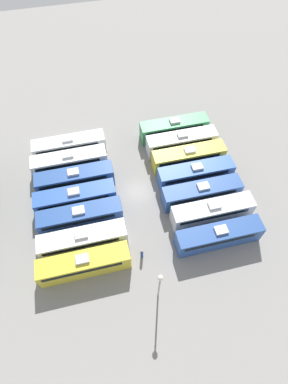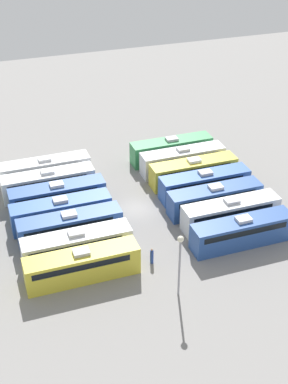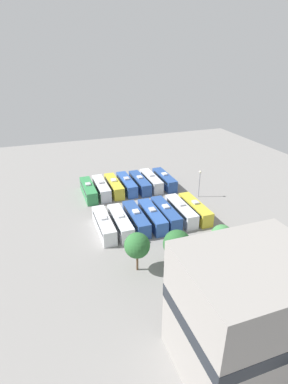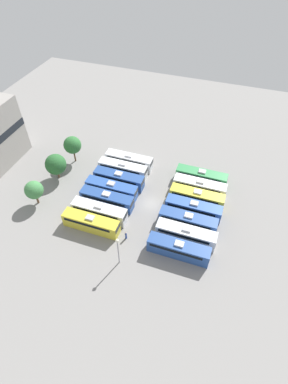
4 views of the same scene
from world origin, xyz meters
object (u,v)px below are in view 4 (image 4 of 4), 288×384
at_px(bus_11, 119,179).
at_px(bus_12, 123,169).
at_px(bus_10, 111,189).
at_px(bus_4, 197,197).
at_px(light_pole, 118,247).
at_px(bus_6, 201,176).
at_px(bus_13, 129,160).
at_px(bus_1, 186,234).
at_px(bus_9, 107,199).
at_px(bus_7, 91,223).
at_px(bus_2, 188,221).
at_px(tree_1, 56,164).
at_px(bus_8, 99,211).
at_px(tree_2, 72,145).
at_px(tree_0, 34,190).
at_px(bus_0, 178,249).
at_px(bus_5, 199,186).
at_px(bus_3, 193,208).
at_px(worker_person, 126,236).

distance_m(bus_11, bus_12, 3.46).
bearing_deg(bus_10, bus_11, -4.85).
relative_size(bus_4, light_pole, 1.65).
xyz_separation_m(bus_6, bus_13, (-0.01, 17.38, 0.00)).
xyz_separation_m(bus_1, bus_9, (3.38, 17.67, 0.00)).
bearing_deg(bus_7, bus_1, -79.30).
height_order(bus_2, tree_1, tree_1).
bearing_deg(bus_6, bus_8, 134.35).
relative_size(bus_11, tree_2, 1.66).
xyz_separation_m(bus_2, tree_0, (-4.26, 31.41, 2.12)).
relative_size(bus_8, tree_0, 1.98).
distance_m(bus_0, bus_10, 20.24).
bearing_deg(bus_5, bus_13, 79.52).
distance_m(bus_7, light_pole, 10.16).
bearing_deg(bus_5, bus_1, -179.10).
distance_m(bus_3, bus_12, 19.24).
xyz_separation_m(worker_person, tree_1, (10.91, 21.00, 3.10)).
relative_size(bus_7, bus_12, 1.00).
distance_m(bus_2, bus_5, 10.13).
height_order(bus_3, bus_4, same).
height_order(bus_7, bus_12, same).
distance_m(bus_3, bus_4, 3.37).
xyz_separation_m(bus_0, bus_2, (6.91, -0.10, 0.00)).
xyz_separation_m(bus_0, bus_13, (20.31, 17.40, 0.00)).
distance_m(bus_11, light_pole, 20.50).
xyz_separation_m(bus_11, tree_0, (-10.93, 14.09, 2.12)).
bearing_deg(bus_12, bus_1, -126.42).
relative_size(bus_0, bus_4, 1.00).
distance_m(bus_4, bus_7, 22.43).
height_order(worker_person, tree_1, tree_1).
bearing_deg(bus_2, light_pole, 141.62).
relative_size(bus_9, tree_2, 1.66).
distance_m(bus_10, light_pole, 17.56).
xyz_separation_m(bus_1, worker_person, (-3.48, 10.70, -0.82)).
bearing_deg(bus_5, light_pole, 156.36).
height_order(bus_7, tree_2, tree_2).
height_order(bus_5, light_pole, light_pole).
bearing_deg(bus_2, bus_0, 179.17).
height_order(bus_12, light_pole, light_pole).
distance_m(bus_9, tree_1, 14.77).
distance_m(bus_0, light_pole, 11.17).
height_order(bus_5, bus_13, same).
bearing_deg(bus_5, worker_person, 148.17).
height_order(bus_9, worker_person, bus_9).
bearing_deg(bus_8, bus_12, 1.73).
distance_m(bus_1, light_pole, 13.58).
height_order(bus_8, bus_10, same).
bearing_deg(tree_2, bus_0, -120.14).
xyz_separation_m(bus_7, tree_2, (17.49, 13.02, 3.08)).
height_order(bus_3, bus_10, same).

